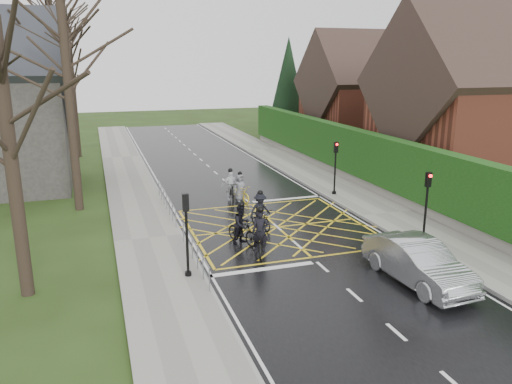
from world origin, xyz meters
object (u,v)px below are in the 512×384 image
cyclist_rear (261,239)px  cyclist_back (242,228)px  cyclist_front (231,189)px  car (418,262)px  cyclist_lead (240,191)px  cyclist_mid (260,214)px

cyclist_rear → cyclist_back: size_ratio=1.15×
cyclist_front → cyclist_back: bearing=-96.2°
cyclist_front → car: size_ratio=0.40×
cyclist_rear → cyclist_back: 1.45m
cyclist_lead → cyclist_front: bearing=124.0°
cyclist_back → car: (4.80, -5.71, 0.07)m
cyclist_back → cyclist_lead: size_ratio=1.03×
cyclist_lead → car: 12.52m
cyclist_rear → cyclist_front: 8.27m
cyclist_back → cyclist_lead: bearing=50.2°
cyclist_back → cyclist_mid: cyclist_back is taller
cyclist_lead → cyclist_rear: bearing=-116.6°
cyclist_rear → car: size_ratio=0.47×
cyclist_rear → cyclist_mid: (1.04, 3.16, 0.01)m
cyclist_mid → car: (3.38, -7.47, 0.11)m
cyclist_rear → cyclist_mid: 3.32m
cyclist_lead → cyclist_mid: bearing=-111.0°
cyclist_rear → cyclist_mid: bearing=90.7°
cyclist_back → cyclist_front: size_ratio=1.02×
cyclist_rear → cyclist_front: cyclist_rear is taller
cyclist_mid → cyclist_lead: 4.70m
cyclist_rear → cyclist_front: (0.97, 8.21, 0.02)m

